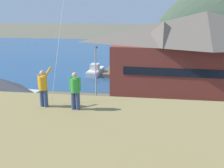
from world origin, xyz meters
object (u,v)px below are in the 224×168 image
at_px(parked_car_mid_row_near, 175,117).
at_px(parked_car_front_row_end, 109,143).
at_px(person_companion, 75,90).
at_px(moored_boat_wharfside, 96,71).
at_px(parking_light_pole, 96,75).
at_px(wharf_dock, 116,69).
at_px(parked_car_front_row_red, 85,114).
at_px(parked_car_lone_by_shed, 45,138).
at_px(person_kite_flyer, 43,87).
at_px(harbor_lodge, 204,50).

bearing_deg(parked_car_mid_row_near, parked_car_front_row_end, -130.82).
bearing_deg(person_companion, moored_boat_wharfside, 100.79).
xyz_separation_m(parked_car_front_row_end, parking_light_pole, (-3.10, 9.81, 3.40)).
bearing_deg(parking_light_pole, wharf_dock, 92.13).
height_order(parked_car_front_row_red, person_companion, person_companion).
bearing_deg(moored_boat_wharfside, parked_car_lone_by_shed, -86.50).
height_order(parking_light_pole, person_kite_flyer, person_kite_flyer).
bearing_deg(parked_car_front_row_end, person_companion, -91.37).
relative_size(parked_car_mid_row_near, parked_car_lone_by_shed, 0.99).
bearing_deg(parked_car_lone_by_shed, parking_light_pole, 75.74).
relative_size(harbor_lodge, parked_car_front_row_end, 6.57).
height_order(person_kite_flyer, person_companion, person_kite_flyer).
bearing_deg(moored_boat_wharfside, person_companion, -79.21).
bearing_deg(moored_boat_wharfside, parked_car_front_row_red, -80.71).
bearing_deg(parked_car_front_row_red, parked_car_mid_row_near, 3.29).
bearing_deg(person_companion, person_kite_flyer, 174.32).
bearing_deg(parked_car_front_row_red, parked_car_lone_by_shed, -108.33).
bearing_deg(harbor_lodge, person_companion, -110.67).
height_order(moored_boat_wharfside, parked_car_lone_by_shed, moored_boat_wharfside).
height_order(wharf_dock, parked_car_front_row_red, parked_car_front_row_red).
distance_m(moored_boat_wharfside, parked_car_lone_by_shed, 29.20).
relative_size(harbor_lodge, person_kite_flyer, 14.95).
bearing_deg(parked_car_front_row_red, wharf_dock, 90.85).
bearing_deg(parking_light_pole, parked_car_lone_by_shed, -104.26).
xyz_separation_m(moored_boat_wharfside, person_companion, (7.15, -37.51, 7.27)).
xyz_separation_m(moored_boat_wharfside, parked_car_mid_row_near, (13.12, -22.58, 0.34)).
bearing_deg(person_companion, parked_car_lone_by_shed, 122.65).
relative_size(parked_car_lone_by_shed, person_kite_flyer, 2.32).
distance_m(person_kite_flyer, person_companion, 1.59).
bearing_deg(parked_car_front_row_red, parked_car_front_row_end, -59.90).
height_order(wharf_dock, person_companion, person_companion).
xyz_separation_m(person_kite_flyer, person_companion, (1.58, -0.16, -0.02)).
bearing_deg(wharf_dock, harbor_lodge, -40.92).
relative_size(harbor_lodge, parked_car_mid_row_near, 6.52).
relative_size(parked_car_front_row_red, person_companion, 2.49).
bearing_deg(moored_boat_wharfside, parked_car_mid_row_near, -59.85).
relative_size(wharf_dock, person_companion, 7.25).
bearing_deg(parked_car_front_row_end, parked_car_front_row_red, 120.10).
height_order(moored_boat_wharfside, person_kite_flyer, person_kite_flyer).
distance_m(harbor_lodge, parked_car_front_row_red, 20.73).
distance_m(moored_boat_wharfside, parking_light_pole, 20.27).
relative_size(person_kite_flyer, person_companion, 1.07).
relative_size(moored_boat_wharfside, person_kite_flyer, 3.57).
xyz_separation_m(parking_light_pole, person_companion, (2.90, -18.05, 3.52)).
bearing_deg(parking_light_pole, parked_car_front_row_end, -72.47).
bearing_deg(moored_boat_wharfside, harbor_lodge, -26.35).
xyz_separation_m(wharf_dock, moored_boat_wharfside, (-3.38, -3.74, 0.37)).
height_order(parked_car_front_row_red, person_kite_flyer, person_kite_flyer).
distance_m(parked_car_mid_row_near, parked_car_front_row_red, 9.35).
bearing_deg(wharf_dock, parked_car_front_row_end, -83.16).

